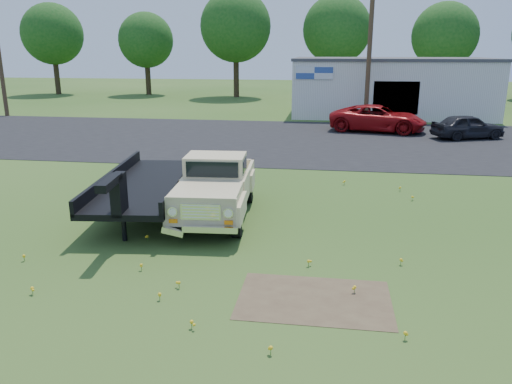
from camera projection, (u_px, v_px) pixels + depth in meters
ground at (260, 240)px, 12.90m from camera, size 140.00×140.00×0.00m
asphalt_lot at (298, 140)px, 27.16m from camera, size 90.00×14.00×0.02m
dirt_patch_a at (314, 300)px, 9.84m from camera, size 3.00×2.00×0.01m
dirt_patch_b at (215, 198)px, 16.51m from camera, size 2.20×1.60×0.01m
commercial_building at (390, 86)px, 37.14m from camera, size 14.20×8.20×4.15m
utility_pole_mid at (369, 52)px, 31.99m from camera, size 1.60×0.30×9.00m
treeline_a at (52, 34)px, 53.14m from camera, size 6.40×6.40×9.52m
treeline_b at (146, 40)px, 52.85m from camera, size 5.76×5.76×8.57m
treeline_c at (236, 26)px, 49.67m from camera, size 7.04×7.04×10.47m
treeline_d at (337, 30)px, 49.30m from camera, size 6.72×6.72×10.00m
treeline_e at (445, 36)px, 46.64m from camera, size 6.08×6.08×9.04m
vintage_pickup_truck at (216, 186)px, 14.45m from camera, size 2.33×5.27×1.87m
flatbed_trailer at (147, 180)px, 15.12m from camera, size 3.05×7.10×1.88m
red_pickup at (378, 119)px, 29.70m from camera, size 5.99×3.59×1.56m
dark_sedan at (468, 127)px, 27.33m from camera, size 4.20×2.79×1.33m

